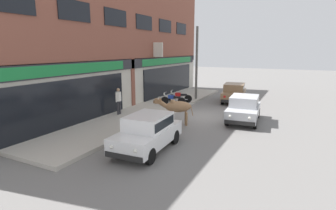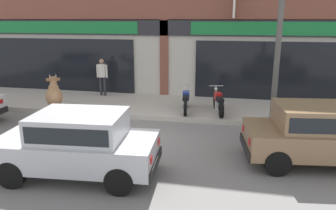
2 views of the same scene
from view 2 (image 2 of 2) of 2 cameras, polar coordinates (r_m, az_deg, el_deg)
ground_plane at (r=9.50m, az=-8.03°, el=-6.47°), size 90.00×90.00×0.00m
sidewalk at (r=13.01m, az=-2.25°, el=-0.11°), size 19.00×3.36×0.17m
cow at (r=11.17m, az=-19.20°, el=1.45°), size 1.33×1.92×1.61m
car_0 at (r=8.62m, az=24.87°, el=-4.25°), size 3.75×2.04×1.46m
car_1 at (r=7.50m, az=-15.39°, el=-6.11°), size 3.71×1.88×1.46m
motorcycle_0 at (r=11.88m, az=3.13°, el=0.77°), size 0.52×1.81×0.88m
motorcycle_1 at (r=11.76m, az=8.76°, el=0.48°), size 0.64×1.79×0.88m
pedestrian at (r=14.49m, az=-11.41°, el=5.46°), size 0.50×0.32×1.60m
utility_pole at (r=10.88m, az=18.78°, el=11.54°), size 0.18×0.18×5.57m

